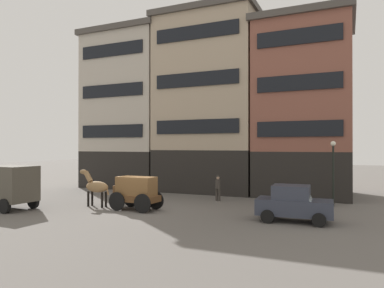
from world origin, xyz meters
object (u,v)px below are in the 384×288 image
pedestrian_officer (218,187)px  streetlamp_curbside (333,164)px  cargo_wagon (136,191)px  draft_horse (96,186)px  sedan_dark (293,204)px  delivery_truck_near (5,185)px

pedestrian_officer → streetlamp_curbside: 7.65m
cargo_wagon → streetlamp_curbside: (10.72, 6.03, 1.52)m
streetlamp_curbside → draft_horse: bearing=-156.2°
sedan_dark → streetlamp_curbside: bearing=73.6°
sedan_dark → streetlamp_curbside: (1.65, 5.60, 1.76)m
pedestrian_officer → cargo_wagon: bearing=-121.9°
cargo_wagon → pedestrian_officer: bearing=58.1°
sedan_dark → pedestrian_officer: (-5.77, 4.87, 0.07)m
delivery_truck_near → draft_horse: bearing=33.5°
draft_horse → delivery_truck_near: delivery_truck_near is taller
draft_horse → streetlamp_curbside: streetlamp_curbside is taller
cargo_wagon → sedan_dark: (9.07, 0.43, -0.23)m
pedestrian_officer → streetlamp_curbside: streetlamp_curbside is taller
cargo_wagon → streetlamp_curbside: 12.39m
draft_horse → sedan_dark: bearing=2.0°
streetlamp_curbside → cargo_wagon: bearing=-150.6°
cargo_wagon → pedestrian_officer: cargo_wagon is taller
pedestrian_officer → streetlamp_curbside: bearing=5.6°
sedan_dark → streetlamp_curbside: 6.10m
delivery_truck_near → pedestrian_officer: (10.70, 8.24, -0.44)m
delivery_truck_near → sedan_dark: bearing=11.6°
delivery_truck_near → sedan_dark: (16.47, 3.37, -0.51)m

